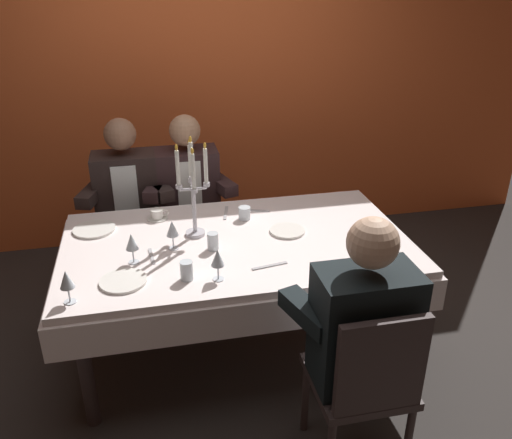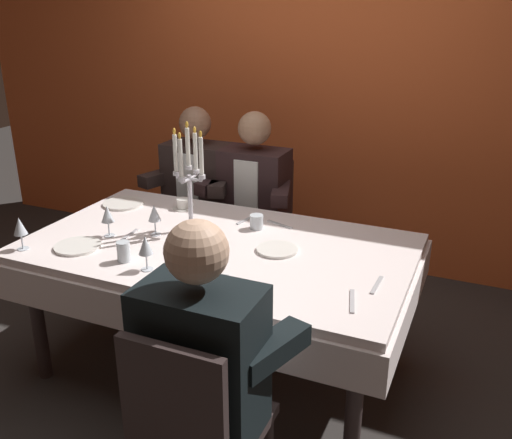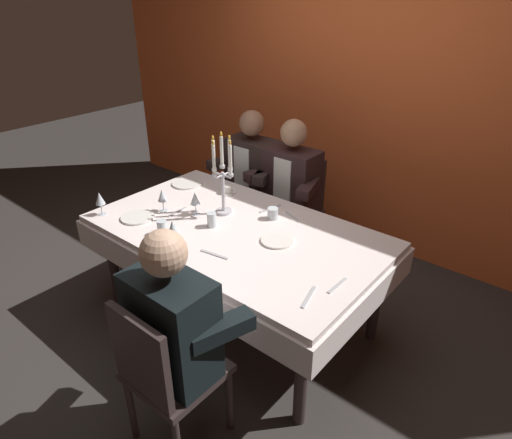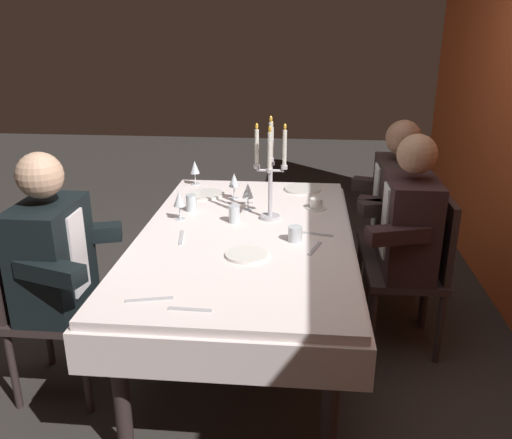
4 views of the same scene
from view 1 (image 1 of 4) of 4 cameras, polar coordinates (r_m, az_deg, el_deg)
The scene contains 24 objects.
ground_plane at distance 3.33m, azimuth -1.94°, elevation -13.62°, with size 12.00×12.00×0.00m, color #312D2A.
back_wall at distance 4.30m, azimuth -6.38°, elevation 15.26°, with size 6.00×0.12×2.70m, color #E45E2C.
dining_table at distance 2.98m, azimuth -2.11°, elevation -4.28°, with size 1.94×1.14×0.74m.
candelabra at distance 2.88m, azimuth -6.86°, elevation 3.19°, with size 0.19×0.19×0.58m.
dinner_plate_0 at distance 3.17m, azimuth -17.18°, elevation -1.01°, with size 0.24×0.24×0.01m, color white.
dinner_plate_1 at distance 3.01m, azimuth 3.42°, elevation -1.23°, with size 0.20×0.20×0.01m, color white.
dinner_plate_2 at distance 2.61m, azimuth -14.23°, elevation -6.50°, with size 0.23×0.23×0.01m, color white.
wine_glass_0 at distance 2.51m, azimuth -4.18°, elevation -4.27°, with size 0.07×0.07×0.16m.
wine_glass_1 at distance 2.72m, azimuth -13.35°, elevation -2.46°, with size 0.07×0.07×0.16m.
wine_glass_2 at distance 2.81m, azimuth -9.09°, elevation -1.07°, with size 0.07×0.07×0.16m.
wine_glass_3 at distance 2.48m, azimuth -19.90°, elevation -6.21°, with size 0.07×0.07×0.16m.
water_tumbler_0 at distance 2.56m, azimuth -7.55°, elevation -5.52°, with size 0.06×0.06×0.10m, color silver.
water_tumbler_1 at distance 2.81m, azimuth -4.71°, elevation -2.37°, with size 0.06×0.06×0.10m, color silver.
water_tumbler_2 at distance 3.15m, azimuth -1.26°, elevation 0.70°, with size 0.07×0.07×0.08m, color silver.
coffee_cup_0 at distance 3.21m, azimuth -10.68°, elevation 0.52°, with size 0.13×0.12×0.06m.
fork_0 at distance 3.27m, azimuth 0.03°, elevation 0.99°, with size 0.17×0.02×0.01m, color #B7B7BC.
spoon_1 at distance 3.05m, azimuth 13.71°, elevation -1.67°, with size 0.17×0.02×0.01m, color #B7B7BC.
knife_2 at distance 2.89m, azimuth 14.07°, elevation -3.35°, with size 0.19×0.02×0.01m, color #B7B7BC.
fork_3 at distance 2.81m, azimuth -11.27°, elevation -3.94°, with size 0.17×0.02×0.01m, color #B7B7BC.
knife_4 at distance 3.24m, azimuth -3.38°, elevation 0.71°, with size 0.19×0.02×0.01m, color #B7B7BC.
knife_5 at distance 2.67m, azimuth 1.51°, elevation -5.05°, with size 0.19×0.02×0.01m, color #B7B7BC.
seated_diner_0 at distance 3.70m, azimuth -13.90°, elevation 3.05°, with size 0.63×0.48×1.24m.
seated_diner_1 at distance 3.70m, azimuth -7.40°, elevation 3.64°, with size 0.63×0.48×1.24m.
seated_diner_2 at distance 2.30m, azimuth 11.70°, elevation -11.39°, with size 0.63×0.48×1.24m.
Camera 1 is at (-0.44, -2.55, 2.09)m, focal length 36.81 mm.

